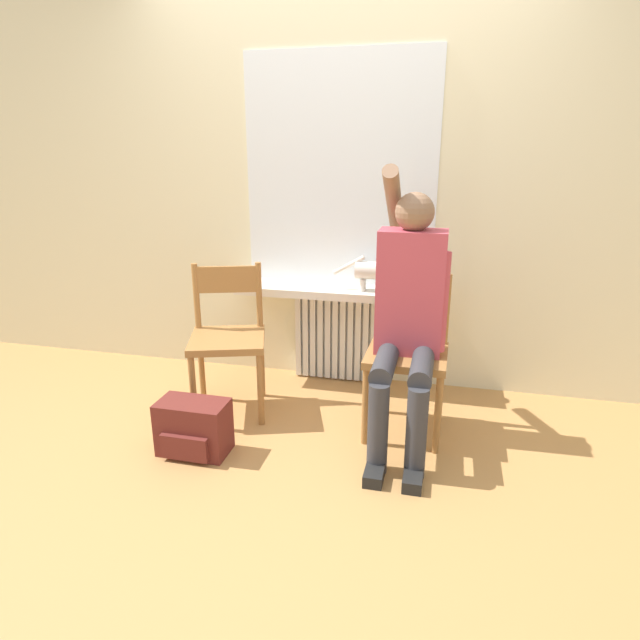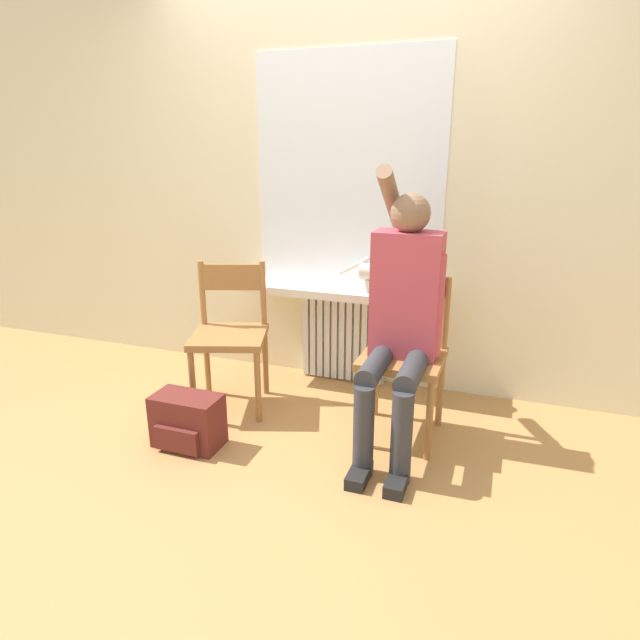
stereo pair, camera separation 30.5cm
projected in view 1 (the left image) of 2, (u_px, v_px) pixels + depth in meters
ground_plane at (287, 472)px, 2.59m from camera, size 12.00×12.00×0.00m
wall_with_window at (341, 173)px, 3.32m from camera, size 7.00×0.06×2.70m
radiator at (336, 336)px, 3.57m from camera, size 0.56×0.08×0.61m
windowsill at (334, 291)px, 3.38m from camera, size 1.25×0.28×0.05m
window_glass at (339, 172)px, 3.28m from camera, size 1.20×0.01×1.40m
chair_left at (228, 336)px, 3.10m from camera, size 0.53×0.53×0.86m
chair_right at (408, 351)px, 2.87m from camera, size 0.43×0.43×0.86m
person at (409, 310)px, 2.69m from camera, size 0.36×0.99×1.43m
cat at (388, 271)px, 3.23m from camera, size 0.53×0.11×0.22m
backpack at (193, 428)px, 2.72m from camera, size 0.36×0.23×0.28m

